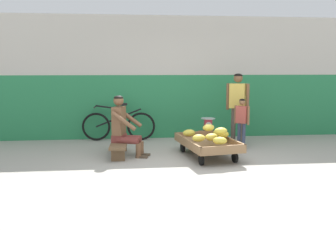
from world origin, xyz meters
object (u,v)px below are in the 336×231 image
bicycle_near_left (119,125)px  customer_adult (238,101)px  banana_cart (207,144)px  shopping_bag (225,143)px  customer_child (242,118)px  weighing_scale (208,125)px  low_bench (119,145)px  vendor_seated (123,126)px  plastic_crate (208,139)px

bicycle_near_left → customer_adult: bearing=-16.9°
banana_cart → shopping_bag: size_ratio=6.52×
bicycle_near_left → customer_adult: customer_adult is taller
customer_child → customer_adult: bearing=88.0°
weighing_scale → customer_adult: customer_adult is taller
low_bench → bicycle_near_left: bearing=92.3°
low_bench → weighing_scale: size_ratio=3.70×
customer_adult → customer_child: customer_adult is taller
bicycle_near_left → customer_adult: (2.54, -0.77, 0.60)m
banana_cart → bicycle_near_left: bicycle_near_left is taller
customer_child → shopping_bag: bearing=173.5°
vendor_seated → customer_adult: customer_adult is taller
customer_adult → weighing_scale: bearing=178.5°
banana_cart → plastic_crate: size_ratio=4.34×
vendor_seated → shopping_bag: bearing=10.9°
vendor_seated → customer_adult: bearing=16.7°
customer_adult → customer_child: (-0.01, -0.36, -0.31)m
vendor_seated → bicycle_near_left: vendor_seated is taller
banana_cart → bicycle_near_left: 2.43m
customer_child → banana_cart: bearing=-144.0°
plastic_crate → shopping_bag: 0.45m
low_bench → shopping_bag: bearing=9.8°
weighing_scale → customer_child: 0.74m
customer_child → weighing_scale: bearing=148.5°
low_bench → plastic_crate: size_ratio=3.08×
banana_cart → bicycle_near_left: bearing=134.1°
plastic_crate → customer_adult: bearing=-1.6°
plastic_crate → shopping_bag: size_ratio=1.50×
shopping_bag → customer_adult: bearing=44.2°
banana_cart → customer_adult: size_ratio=1.02×
plastic_crate → weighing_scale: (0.00, -0.00, 0.30)m
customer_child → vendor_seated: bearing=-171.4°
vendor_seated → weighing_scale: (1.77, 0.74, -0.11)m
low_bench → bicycle_near_left: bicycle_near_left is taller
bicycle_near_left → shopping_bag: size_ratio=6.92×
customer_adult → low_bench: bearing=-164.4°
plastic_crate → vendor_seated: bearing=-157.4°
plastic_crate → customer_child: 0.87m
bicycle_near_left → shopping_bag: (2.20, -1.10, -0.23)m
low_bench → customer_adult: bearing=15.6°
low_bench → banana_cart: bearing=-9.5°
weighing_scale → bicycle_near_left: bicycle_near_left is taller
bicycle_near_left → shopping_bag: bearing=-26.4°
bicycle_near_left → plastic_crate: bearing=-21.6°
plastic_crate → weighing_scale: weighing_scale is taller
vendor_seated → plastic_crate: (1.77, 0.74, -0.42)m
weighing_scale → customer_adult: size_ratio=0.20×
low_bench → vendor_seated: vendor_seated is taller
bicycle_near_left → customer_adult: 2.72m
bicycle_near_left → vendor_seated: bearing=-84.6°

